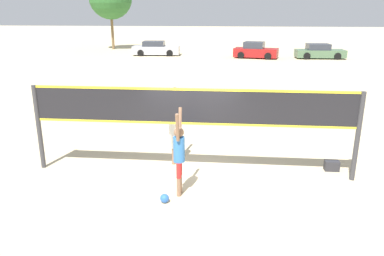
{
  "coord_description": "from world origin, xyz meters",
  "views": [
    {
      "loc": [
        0.93,
        -9.7,
        4.42
      ],
      "look_at": [
        0.0,
        0.0,
        1.35
      ],
      "focal_mm": 35.0,
      "sensor_mm": 36.0,
      "label": 1
    }
  ],
  "objects": [
    {
      "name": "parked_car_far",
      "position": [
        9.57,
        27.43,
        0.62
      ],
      "size": [
        4.6,
        2.04,
        1.38
      ],
      "rotation": [
        0.0,
        0.0,
        0.03
      ],
      "color": "#4C6B4C",
      "rests_on": "ground_plane"
    },
    {
      "name": "volleyball_net",
      "position": [
        0.0,
        0.0,
        1.74
      ],
      "size": [
        8.91,
        0.13,
        2.45
      ],
      "color": "#38383D",
      "rests_on": "ground_plane"
    },
    {
      "name": "player_blocker",
      "position": [
        -0.61,
        0.71,
        1.2
      ],
      "size": [
        0.28,
        0.72,
        2.27
      ],
      "rotation": [
        0.0,
        0.0,
        -1.57
      ],
      "color": "#8C664C",
      "rests_on": "ground_plane"
    },
    {
      "name": "player_spiker",
      "position": [
        -0.19,
        -1.29,
        1.15
      ],
      "size": [
        0.28,
        0.71,
        2.18
      ],
      "rotation": [
        0.0,
        0.0,
        1.57
      ],
      "color": "#8C664C",
      "rests_on": "ground_plane"
    },
    {
      "name": "parked_car_near",
      "position": [
        -6.48,
        28.59,
        0.64
      ],
      "size": [
        4.8,
        2.21,
        1.42
      ],
      "rotation": [
        0.0,
        0.0,
        0.05
      ],
      "color": "#B7B7BC",
      "rests_on": "ground_plane"
    },
    {
      "name": "volleyball",
      "position": [
        -0.49,
        -1.75,
        0.11
      ],
      "size": [
        0.22,
        0.22,
        0.22
      ],
      "color": "blue",
      "rests_on": "ground_plane"
    },
    {
      "name": "parked_car_mid",
      "position": [
        3.51,
        27.18,
        0.68
      ],
      "size": [
        4.41,
        2.68,
        1.54
      ],
      "rotation": [
        0.0,
        0.0,
        -0.23
      ],
      "color": "maroon",
      "rests_on": "ground_plane"
    },
    {
      "name": "gear_bag",
      "position": [
        3.99,
        0.58,
        0.15
      ],
      "size": [
        0.41,
        0.24,
        0.29
      ],
      "color": "#2D2D33",
      "rests_on": "ground_plane"
    },
    {
      "name": "ground_plane",
      "position": [
        0.0,
        0.0,
        0.0
      ],
      "size": [
        200.0,
        200.0,
        0.0
      ],
      "primitive_type": "plane",
      "color": "beige"
    }
  ]
}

